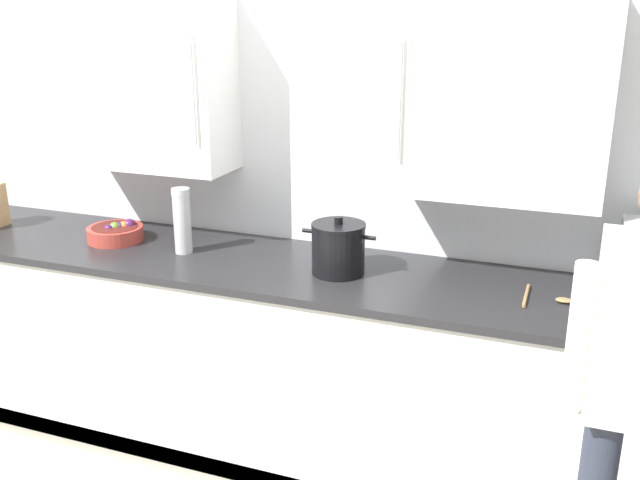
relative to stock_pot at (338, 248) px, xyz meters
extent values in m
cube|color=silver|center=(-0.22, 0.41, 0.29)|extent=(4.25, 0.10, 2.69)
cube|color=white|center=(-1.05, 0.20, 0.63)|extent=(0.85, 0.32, 0.80)
cylinder|color=#B7BABF|center=(-0.69, 0.03, 0.63)|extent=(0.01, 0.01, 0.48)
cube|color=white|center=(0.60, 0.20, 0.63)|extent=(0.85, 0.32, 0.80)
cylinder|color=#B7BABF|center=(0.24, 0.03, 0.63)|extent=(0.01, 0.01, 0.48)
cube|color=white|center=(-0.22, 0.02, -0.60)|extent=(3.91, 0.67, 0.91)
cube|color=#232326|center=(-0.22, 0.02, -0.13)|extent=(3.95, 0.71, 0.03)
cube|color=black|center=(-0.22, -0.29, -1.01)|extent=(3.91, 0.04, 0.09)
cylinder|color=black|center=(0.00, 0.00, -0.01)|extent=(0.23, 0.23, 0.21)
cylinder|color=black|center=(0.00, 0.00, 0.10)|extent=(0.23, 0.23, 0.02)
cylinder|color=black|center=(0.00, 0.00, 0.13)|extent=(0.04, 0.04, 0.03)
cylinder|color=black|center=(-0.14, 0.00, 0.06)|extent=(0.05, 0.02, 0.02)
cylinder|color=black|center=(0.14, 0.00, 0.06)|extent=(0.05, 0.02, 0.02)
cylinder|color=#AD3D33|center=(-1.17, 0.04, -0.08)|extent=(0.27, 0.27, 0.07)
cylinder|color=#561E19|center=(-1.17, 0.04, -0.06)|extent=(0.22, 0.22, 0.05)
sphere|color=orange|center=(-1.14, 0.07, -0.04)|extent=(0.05, 0.05, 0.05)
sphere|color=#511E5B|center=(-1.15, 0.06, -0.05)|extent=(0.05, 0.05, 0.05)
sphere|color=#511E5B|center=(-1.12, 0.09, -0.04)|extent=(0.06, 0.06, 0.06)
sphere|color=#5B9333|center=(-1.17, 0.04, -0.04)|extent=(0.05, 0.05, 0.05)
sphere|color=#511E5B|center=(-1.18, 0.01, -0.05)|extent=(0.04, 0.04, 0.04)
cylinder|color=#B7BABF|center=(-0.76, 0.00, 0.03)|extent=(0.08, 0.08, 0.28)
cylinder|color=#B7BABF|center=(-0.76, 0.00, 0.18)|extent=(0.08, 0.08, 0.03)
cylinder|color=#A37547|center=(0.79, 0.00, -0.10)|extent=(0.02, 0.22, 0.01)
ellipsoid|color=#A37547|center=(0.93, 0.00, -0.10)|extent=(0.06, 0.04, 0.02)
cylinder|color=silver|center=(0.99, -0.72, 0.08)|extent=(0.07, 0.07, 0.46)
camera|label=1|loc=(0.95, -2.73, 0.99)|focal=40.24mm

